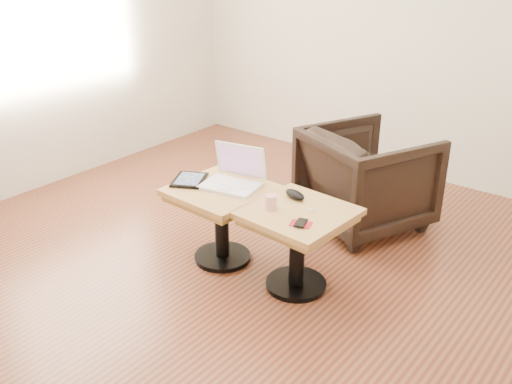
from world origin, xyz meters
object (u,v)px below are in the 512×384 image
Objects in this scene: side_table_right at (298,230)px; striped_cup at (271,202)px; laptop at (234,178)px; side_table_left at (221,206)px; armchair at (367,178)px.

side_table_right is 0.24m from striped_cup.
laptop reaches higher than side_table_right.
side_table_right is 6.93× the size of striped_cup.
side_table_left is at bearing 173.95° from striped_cup.
laptop reaches higher than armchair.
side_table_right is (0.57, 0.04, 0.00)m from side_table_left.
side_table_left is at bearing 88.34° from armchair.
side_table_right is at bearing 6.06° from side_table_left.
side_table_left is 0.98× the size of side_table_right.
armchair is at bearing 67.32° from side_table_left.
laptop reaches higher than striped_cup.
side_table_right is 0.75× the size of armchair.
side_table_left is 0.46m from striped_cup.
armchair is at bearing 98.12° from side_table_right.
side_table_left and side_table_right have the same top height.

